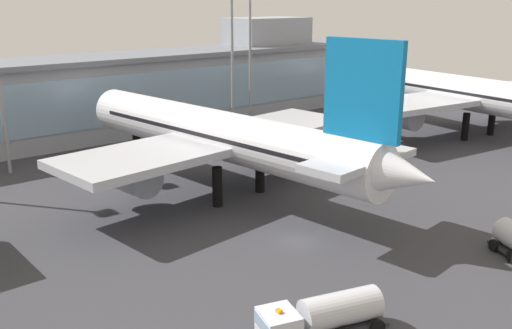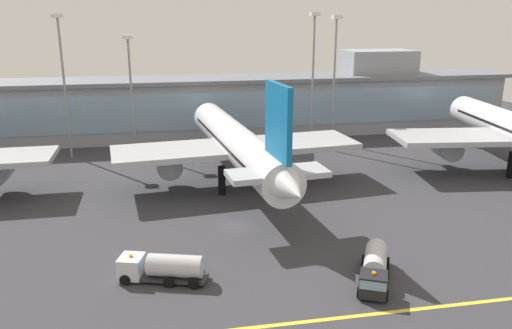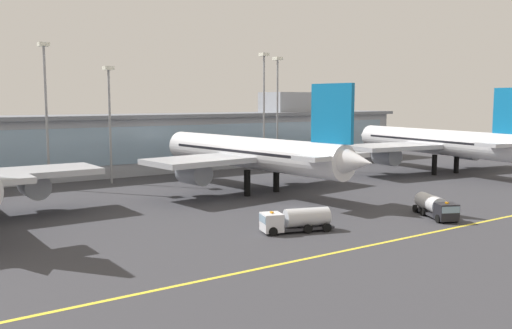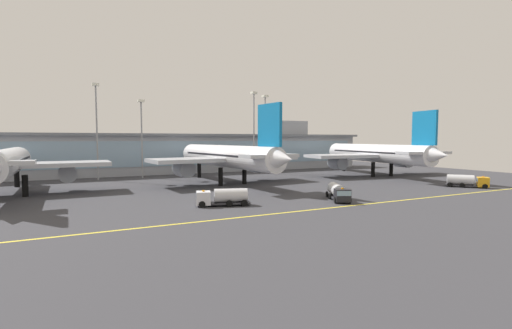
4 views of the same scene
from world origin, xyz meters
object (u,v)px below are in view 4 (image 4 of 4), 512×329
(airliner_near_right, at_px, (227,157))
(apron_light_mast_far_east, at_px, (265,123))
(airliner_far_right, at_px, (376,154))
(apron_light_mast_west, at_px, (254,121))
(apron_light_mast_east, at_px, (142,127))
(fuel_tanker_truck, at_px, (221,197))
(service_truck_far, at_px, (468,181))
(baggage_tug_near, at_px, (338,192))
(airliner_near_left, at_px, (6,163))
(apron_light_mast_centre, at_px, (96,118))

(airliner_near_right, distance_m, apron_light_mast_far_east, 35.12)
(airliner_far_right, xyz_separation_m, apron_light_mast_west, (-30.23, 23.74, 10.36))
(apron_light_mast_far_east, bearing_deg, apron_light_mast_east, -179.59)
(fuel_tanker_truck, height_order, apron_light_mast_far_east, apron_light_mast_far_east)
(airliner_far_right, relative_size, apron_light_mast_east, 2.39)
(apron_light_mast_west, xyz_separation_m, apron_light_mast_far_east, (5.07, 1.70, -0.33))
(airliner_far_right, distance_m, apron_light_mast_east, 70.79)
(service_truck_far, bearing_deg, airliner_near_right, -162.47)
(baggage_tug_near, relative_size, service_truck_far, 1.07)
(fuel_tanker_truck, height_order, service_truck_far, same)
(airliner_near_right, height_order, airliner_far_right, airliner_near_right)
(airliner_near_left, height_order, airliner_near_right, airliner_near_right)
(apron_light_mast_centre, xyz_separation_m, apron_light_mast_east, (11.88, 0.56, -2.06))
(airliner_far_right, height_order, apron_light_mast_west, apron_light_mast_west)
(airliner_near_left, xyz_separation_m, airliner_far_right, (95.35, -2.56, 0.23))
(airliner_near_right, bearing_deg, airliner_far_right, -97.86)
(airliner_near_right, relative_size, baggage_tug_near, 5.79)
(airliner_near_left, bearing_deg, service_truck_far, -110.10)
(airliner_far_right, distance_m, apron_light_mast_far_east, 37.16)
(service_truck_far, bearing_deg, apron_light_mast_centre, -164.39)
(fuel_tanker_truck, distance_m, apron_light_mast_centre, 55.85)
(fuel_tanker_truck, bearing_deg, baggage_tug_near, -174.72)
(apron_light_mast_centre, relative_size, apron_light_mast_east, 1.17)
(airliner_far_right, distance_m, apron_light_mast_centre, 81.99)
(airliner_far_right, bearing_deg, service_truck_far, -175.20)
(airliner_near_left, xyz_separation_m, service_truck_far, (94.15, -33.04, -5.03))
(airliner_near_right, height_order, apron_light_mast_east, apron_light_mast_east)
(airliner_near_left, relative_size, apron_light_mast_west, 1.80)
(airliner_near_left, relative_size, airliner_near_right, 0.90)
(fuel_tanker_truck, bearing_deg, apron_light_mast_west, -104.51)
(baggage_tug_near, bearing_deg, airliner_near_left, -95.41)
(airliner_near_right, distance_m, apron_light_mast_east, 30.01)
(fuel_tanker_truck, bearing_deg, service_truck_far, -166.46)
(airliner_far_right, relative_size, service_truck_far, 6.28)
(apron_light_mast_east, bearing_deg, apron_light_mast_west, -2.27)
(apron_light_mast_centre, bearing_deg, airliner_near_left, -128.93)
(baggage_tug_near, distance_m, apron_light_mast_east, 63.25)
(airliner_near_right, distance_m, baggage_tug_near, 34.29)
(airliner_near_left, xyz_separation_m, apron_light_mast_west, (65.11, 21.17, 10.58))
(service_truck_far, height_order, apron_light_mast_far_east, apron_light_mast_far_east)
(airliner_near_right, distance_m, airliner_far_right, 48.95)
(fuel_tanker_truck, distance_m, apron_light_mast_east, 53.61)
(airliner_near_left, relative_size, apron_light_mast_east, 2.13)
(airliner_near_left, relative_size, service_truck_far, 5.59)
(airliner_far_right, bearing_deg, baggage_tug_near, 134.89)
(fuel_tanker_truck, relative_size, baggage_tug_near, 1.02)
(apron_light_mast_centre, bearing_deg, apron_light_mast_east, 2.68)
(airliner_near_right, bearing_deg, fuel_tanker_truck, 150.18)
(apron_light_mast_far_east, bearing_deg, apron_light_mast_west, -161.47)
(apron_light_mast_west, height_order, apron_light_mast_centre, apron_light_mast_west)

